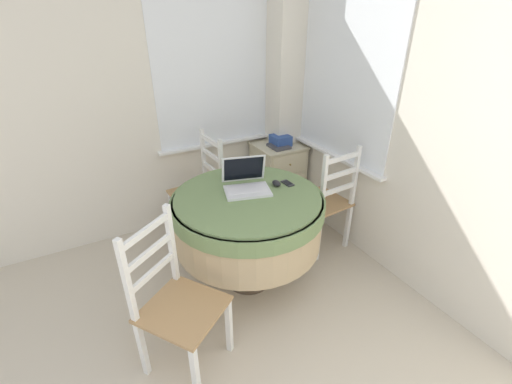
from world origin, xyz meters
The scene contains 11 objects.
corner_room_shell centered at (1.10, 1.96, 1.28)m, with size 4.17×4.98×2.55m.
round_dining_table centered at (0.83, 1.98, 0.60)m, with size 1.10×1.10×0.77m.
laptop centered at (0.87, 2.07, 0.82)m, with size 0.39×0.36×0.23m.
computer_mouse centered at (1.09, 2.01, 0.79)m, with size 0.05×0.08×0.04m.
cell_phone centered at (1.18, 2.00, 0.78)m, with size 0.06×0.11×0.01m.
dining_chair_near_back_window centered at (0.76, 2.79, 0.46)m, with size 0.45×0.44×0.98m.
dining_chair_near_right_window centered at (1.63, 2.07, 0.46)m, with size 0.44×0.45×0.98m.
dining_chair_camera_near centered at (0.14, 1.55, 0.46)m, with size 0.57×0.58×0.98m.
corner_cabinet centered at (1.65, 2.86, 0.36)m, with size 0.47×0.46×0.73m.
storage_box centered at (1.65, 2.84, 0.78)m, with size 0.17×0.18×0.10m.
book_on_cabinet centered at (1.60, 2.79, 0.74)m, with size 0.17×0.20×0.02m.
Camera 1 is at (-0.14, 0.10, 1.92)m, focal length 24.00 mm.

